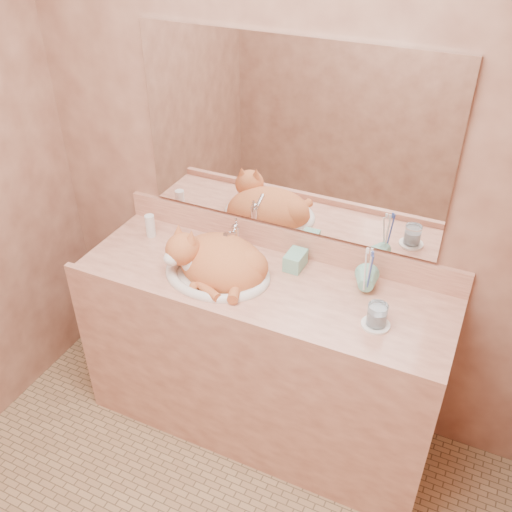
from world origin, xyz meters
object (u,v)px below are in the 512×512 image
at_px(vanity_counter, 260,357).
at_px(toothbrush_cup, 366,287).
at_px(water_glass, 377,315).
at_px(sink_basin, 217,261).
at_px(soap_dispenser, 291,258).
at_px(cat, 216,259).

distance_m(vanity_counter, toothbrush_cup, 0.64).
relative_size(vanity_counter, water_glass, 17.97).
height_order(vanity_counter, sink_basin, sink_basin).
bearing_deg(sink_basin, water_glass, 3.49).
xyz_separation_m(soap_dispenser, water_glass, (0.42, -0.17, -0.03)).
bearing_deg(water_glass, vanity_counter, 173.98).
xyz_separation_m(cat, soap_dispenser, (0.29, 0.12, 0.01)).
xyz_separation_m(cat, toothbrush_cup, (0.62, 0.11, -0.02)).
relative_size(vanity_counter, sink_basin, 3.53).
bearing_deg(soap_dispenser, water_glass, -20.12).
xyz_separation_m(sink_basin, soap_dispenser, (0.28, 0.13, 0.01)).
bearing_deg(sink_basin, vanity_counter, 12.13).
distance_m(cat, soap_dispenser, 0.31).
xyz_separation_m(sink_basin, toothbrush_cup, (0.61, 0.12, -0.02)).
bearing_deg(toothbrush_cup, cat, -170.29).
relative_size(vanity_counter, cat, 3.86).
distance_m(toothbrush_cup, water_glass, 0.18).
xyz_separation_m(vanity_counter, water_glass, (0.50, -0.05, 0.48)).
bearing_deg(toothbrush_cup, sink_basin, -168.81).
bearing_deg(vanity_counter, toothbrush_cup, 13.58).
bearing_deg(soap_dispenser, sink_basin, -152.67).
distance_m(vanity_counter, cat, 0.53).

